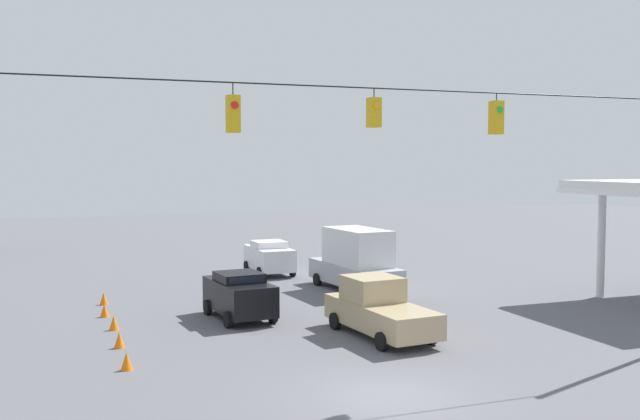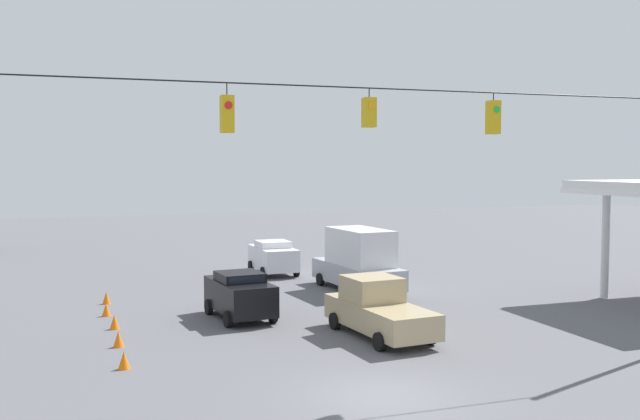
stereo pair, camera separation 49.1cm
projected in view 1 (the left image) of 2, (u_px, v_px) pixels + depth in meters
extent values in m
plane|color=#56565B|center=(388.00, 396.00, 19.36)|extent=(140.00, 140.00, 0.00)
cylinder|color=black|center=(374.00, 88.00, 19.74)|extent=(21.73, 0.04, 0.04)
cube|color=gold|center=(496.00, 118.00, 21.18)|extent=(0.32, 0.36, 0.99)
cylinder|color=black|center=(497.00, 97.00, 21.14)|extent=(0.03, 0.03, 0.23)
cylinder|color=green|center=(500.00, 110.00, 20.99)|extent=(0.20, 0.02, 0.20)
cube|color=gold|center=(374.00, 113.00, 19.78)|extent=(0.32, 0.36, 0.82)
cylinder|color=black|center=(374.00, 93.00, 19.75)|extent=(0.03, 0.03, 0.26)
cylinder|color=orange|center=(377.00, 105.00, 19.59)|extent=(0.20, 0.02, 0.20)
cube|color=gold|center=(233.00, 114.00, 18.40)|extent=(0.32, 0.36, 0.96)
cylinder|color=black|center=(233.00, 89.00, 18.36)|extent=(0.03, 0.03, 0.33)
cylinder|color=red|center=(235.00, 105.00, 18.21)|extent=(0.20, 0.02, 0.20)
cube|color=#A8AAB2|center=(354.00, 274.00, 35.42)|extent=(2.78, 6.24, 1.00)
cube|color=silver|center=(358.00, 247.00, 35.06)|extent=(2.39, 4.05, 1.77)
cube|color=black|center=(339.00, 243.00, 36.81)|extent=(1.76, 0.19, 1.24)
cylinder|color=black|center=(355.00, 276.00, 37.71)|extent=(0.28, 0.66, 0.64)
cylinder|color=black|center=(317.00, 279.00, 36.74)|extent=(0.28, 0.66, 0.64)
cylinder|color=black|center=(394.00, 288.00, 34.17)|extent=(0.28, 0.66, 0.64)
cylinder|color=black|center=(354.00, 292.00, 33.21)|extent=(0.28, 0.66, 0.64)
cube|color=tan|center=(381.00, 316.00, 25.97)|extent=(2.49, 5.48, 0.90)
cube|color=tan|center=(373.00, 288.00, 26.48)|extent=(2.01, 2.08, 0.90)
cube|color=black|center=(360.00, 284.00, 27.35)|extent=(1.60, 0.17, 0.63)
cylinder|color=black|center=(381.00, 316.00, 27.98)|extent=(0.28, 0.66, 0.64)
cylinder|color=black|center=(335.00, 321.00, 27.11)|extent=(0.28, 0.66, 0.64)
cylinder|color=black|center=(431.00, 335.00, 24.88)|extent=(0.28, 0.66, 0.64)
cylinder|color=black|center=(382.00, 341.00, 24.01)|extent=(0.28, 0.66, 0.64)
cube|color=silver|center=(269.00, 258.00, 40.43)|extent=(1.98, 4.07, 1.22)
cube|color=silver|center=(269.00, 244.00, 40.38)|extent=(1.78, 1.81, 0.36)
cube|color=black|center=(264.00, 242.00, 41.21)|extent=(1.52, 0.05, 0.25)
cylinder|color=black|center=(278.00, 265.00, 42.04)|extent=(0.23, 0.64, 0.64)
cylinder|color=black|center=(247.00, 266.00, 41.34)|extent=(0.23, 0.64, 0.64)
cylinder|color=black|center=(293.00, 271.00, 39.61)|extent=(0.23, 0.64, 0.64)
cylinder|color=black|center=(260.00, 273.00, 38.91)|extent=(0.23, 0.64, 0.64)
cube|color=black|center=(239.00, 296.00, 28.87)|extent=(2.25, 4.17, 1.22)
cube|color=black|center=(239.00, 277.00, 28.82)|extent=(1.88, 1.92, 0.36)
cube|color=black|center=(247.00, 280.00, 28.02)|extent=(1.48, 0.17, 0.25)
cylinder|color=black|center=(228.00, 320.00, 27.34)|extent=(0.28, 0.66, 0.64)
cylinder|color=black|center=(273.00, 315.00, 28.16)|extent=(0.28, 0.66, 0.64)
cylinder|color=black|center=(208.00, 307.00, 29.67)|extent=(0.28, 0.66, 0.64)
cylinder|color=black|center=(249.00, 303.00, 30.48)|extent=(0.28, 0.66, 0.64)
cone|color=orange|center=(127.00, 361.00, 21.78)|extent=(0.37, 0.37, 0.56)
cone|color=orange|center=(119.00, 340.00, 24.37)|extent=(0.37, 0.37, 0.56)
cone|color=orange|center=(114.00, 323.00, 26.98)|extent=(0.37, 0.37, 0.56)
cone|color=orange|center=(104.00, 310.00, 29.26)|extent=(0.37, 0.37, 0.56)
cone|color=orange|center=(104.00, 299.00, 31.77)|extent=(0.37, 0.37, 0.56)
cylinder|color=silver|center=(601.00, 243.00, 33.41)|extent=(0.36, 0.36, 5.17)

